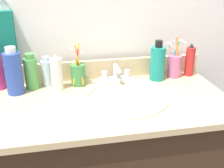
{
  "coord_description": "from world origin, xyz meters",
  "views": [
    {
      "loc": [
        -0.18,
        -1.01,
        1.32
      ],
      "look_at": [
        0.02,
        0.0,
        0.88
      ],
      "focal_mm": 44.99,
      "sensor_mm": 36.0,
      "label": 1
    }
  ],
  "objects": [
    {
      "name": "countertop",
      "position": [
        0.0,
        0.0,
        0.79
      ],
      "size": [
        1.03,
        0.53,
        0.03
      ],
      "primitive_type": "cube",
      "color": "#D1B284",
      "rests_on": "vanity_cabinet"
    },
    {
      "name": "bottle_lotion_white",
      "position": [
        -0.19,
        0.15,
        0.88
      ],
      "size": [
        0.05,
        0.05,
        0.16
      ],
      "color": "white",
      "rests_on": "countertop"
    },
    {
      "name": "faucet",
      "position": [
        0.08,
        0.2,
        0.83
      ],
      "size": [
        0.16,
        0.1,
        0.08
      ],
      "color": "silver",
      "rests_on": "countertop"
    },
    {
      "name": "cup_pink",
      "position": [
        0.37,
        0.19,
        0.87
      ],
      "size": [
        0.08,
        0.07,
        0.2
      ],
      "color": "#D16693",
      "rests_on": "countertop"
    },
    {
      "name": "hand_towel",
      "position": [
        -0.41,
        0.27,
        1.03
      ],
      "size": [
        0.11,
        0.04,
        0.22
      ],
      "primitive_type": "cube",
      "color": "#147260"
    },
    {
      "name": "cup_green",
      "position": [
        -0.1,
        0.18,
        0.86
      ],
      "size": [
        0.07,
        0.09,
        0.2
      ],
      "color": "#3F8C47",
      "rests_on": "countertop"
    },
    {
      "name": "bottle_spray_red",
      "position": [
        0.46,
        0.2,
        0.88
      ],
      "size": [
        0.04,
        0.04,
        0.16
      ],
      "color": "red",
      "rests_on": "countertop"
    },
    {
      "name": "backsplash",
      "position": [
        0.0,
        0.25,
        0.85
      ],
      "size": [
        1.03,
        0.02,
        0.09
      ],
      "primitive_type": "cube",
      "color": "#D1B284",
      "rests_on": "countertop"
    },
    {
      "name": "back_wall",
      "position": [
        0.0,
        0.31,
        0.65
      ],
      "size": [
        2.13,
        0.04,
        1.3
      ],
      "primitive_type": "cube",
      "color": "white",
      "rests_on": "ground_plane"
    },
    {
      "name": "bottle_shampoo_blue",
      "position": [
        -0.37,
        0.14,
        0.9
      ],
      "size": [
        0.07,
        0.07,
        0.21
      ],
      "color": "#2D4CB2",
      "rests_on": "countertop"
    },
    {
      "name": "bottle_gel_clear",
      "position": [
        -0.23,
        0.21,
        0.87
      ],
      "size": [
        0.06,
        0.06,
        0.13
      ],
      "color": "silver",
      "rests_on": "countertop"
    },
    {
      "name": "bottle_mouthwash_teal",
      "position": [
        0.28,
        0.18,
        0.89
      ],
      "size": [
        0.07,
        0.07,
        0.19
      ],
      "color": "teal",
      "rests_on": "countertop"
    },
    {
      "name": "sink_basin",
      "position": [
        0.08,
        0.01,
        0.78
      ],
      "size": [
        0.36,
        0.36,
        0.11
      ],
      "color": "white",
      "rests_on": "countertop"
    },
    {
      "name": "bottle_toner_green",
      "position": [
        -0.3,
        0.18,
        0.88
      ],
      "size": [
        0.06,
        0.06,
        0.16
      ],
      "color": "#4C9E4C",
      "rests_on": "countertop"
    }
  ]
}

